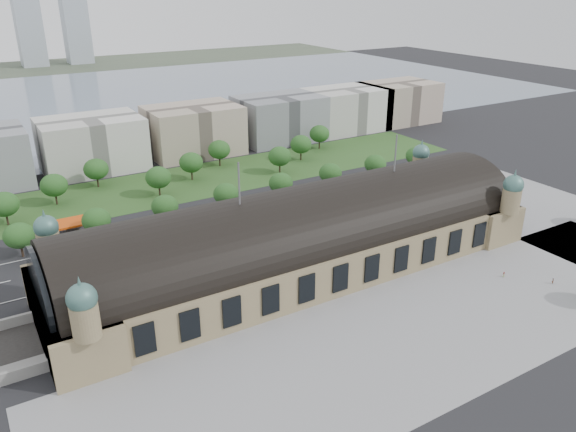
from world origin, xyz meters
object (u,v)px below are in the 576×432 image
parked_car_6 (207,253)px  bus_east (346,210)px  traffic_car_2 (118,263)px  parked_car_3 (125,278)px  traffic_car_1 (37,266)px  traffic_car_6 (421,183)px  parked_car_2 (130,270)px  parked_car_4 (172,266)px  bus_west (213,244)px  bus_mid (241,235)px  petrol_station (72,223)px  parked_car_5 (169,264)px  traffic_car_3 (159,232)px  parked_car_0 (39,300)px  parked_car_1 (92,279)px  traffic_car_4 (255,231)px  pedestrian_0 (504,275)px  pedestrian_1 (553,281)px  traffic_car_5 (348,190)px

parked_car_6 → bus_east: bus_east is taller
traffic_car_2 → parked_car_3: traffic_car_2 is taller
traffic_car_1 → traffic_car_6: traffic_car_6 is taller
parked_car_2 → parked_car_4: 12.45m
parked_car_6 → bus_west: bus_west is taller
bus_mid → petrol_station: bearing=50.8°
parked_car_5 → bus_west: 17.21m
traffic_car_2 → traffic_car_6: bearing=92.3°
traffic_car_3 → parked_car_0: (-43.33, -26.26, -0.04)m
traffic_car_2 → parked_car_1: (-9.49, -6.36, 0.07)m
parked_car_0 → parked_car_2: parked_car_2 is taller
parked_car_3 → traffic_car_4: bearing=65.3°
pedestrian_0 → parked_car_2: bearing=143.8°
parked_car_0 → bus_mid: bearing=66.4°
parked_car_1 → pedestrian_1: (114.94, -70.77, 0.09)m
traffic_car_4 → parked_car_4: size_ratio=0.76×
bus_mid → bus_east: bus_mid is taller
parked_car_5 → traffic_car_1: bearing=-148.1°
parked_car_3 → bus_east: bus_east is taller
traffic_car_4 → bus_mid: (-6.40, -2.36, 0.95)m
parked_car_4 → traffic_car_3: bearing=141.8°
traffic_car_2 → bus_mid: bearing=86.0°
bus_east → parked_car_3: bearing=91.6°
traffic_car_3 → parked_car_1: 35.85m
parked_car_2 → traffic_car_3: bearing=111.5°
parked_car_2 → parked_car_3: size_ratio=1.10×
traffic_car_2 → parked_car_1: parked_car_1 is taller
petrol_station → pedestrian_0: bearing=-44.4°
parked_car_2 → parked_car_4: bearing=39.9°
parked_car_4 → parked_car_5: size_ratio=1.04×
traffic_car_5 → parked_car_3: 104.19m
traffic_car_6 → bus_mid: (-91.70, -9.21, 0.87)m
traffic_car_3 → traffic_car_4: size_ratio=1.34×
parked_car_5 → bus_west: bearing=74.9°
traffic_car_2 → parked_car_2: traffic_car_2 is taller
traffic_car_2 → parked_car_4: (13.52, -10.36, 0.06)m
traffic_car_2 → bus_west: 30.34m
petrol_station → traffic_car_5: size_ratio=2.87×
traffic_car_3 → parked_car_2: bearing=147.1°
traffic_car_6 → parked_car_2: (-131.43, -13.10, -0.02)m
traffic_car_2 → traffic_car_6: traffic_car_2 is taller
traffic_car_5 → traffic_car_3: bearing=88.1°
parked_car_4 → pedestrian_1: (91.93, -66.77, 0.10)m
parked_car_3 → pedestrian_1: size_ratio=2.41×
traffic_car_1 → traffic_car_4: same height
traffic_car_5 → bus_east: bus_east is taller
pedestrian_1 → parked_car_2: bearing=96.9°
traffic_car_3 → pedestrian_0: size_ratio=3.06×
parked_car_4 → bus_mid: (27.93, 7.89, 0.78)m
parked_car_0 → bus_mid: 66.65m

